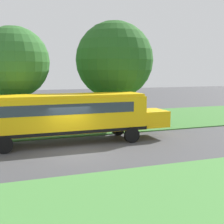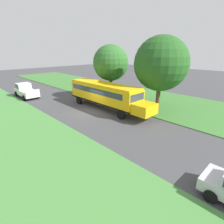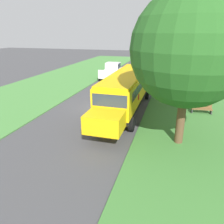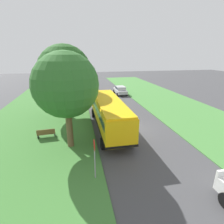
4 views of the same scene
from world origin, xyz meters
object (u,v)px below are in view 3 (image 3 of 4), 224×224
(stop_sign, at_px, (161,76))
(school_bus, at_px, (127,89))
(park_bench, at_px, (202,108))
(pickup_truck, at_px, (112,70))
(oak_tree_beside_bus, at_px, (179,46))
(oak_tree_roadside_mid, at_px, (186,47))

(stop_sign, bearing_deg, school_bus, 73.38)
(stop_sign, bearing_deg, park_bench, 120.65)
(pickup_truck, bearing_deg, school_bus, 111.33)
(oak_tree_beside_bus, bearing_deg, stop_sign, -70.09)
(school_bus, relative_size, park_bench, 7.59)
(oak_tree_beside_bus, distance_m, oak_tree_roadside_mid, 7.74)
(park_bench, bearing_deg, oak_tree_beside_bus, -42.27)
(oak_tree_beside_bus, bearing_deg, park_bench, 137.73)
(oak_tree_roadside_mid, height_order, stop_sign, oak_tree_roadside_mid)
(school_bus, relative_size, oak_tree_beside_bus, 1.60)
(pickup_truck, xyz_separation_m, oak_tree_roadside_mid, (-9.23, 17.72, 4.55))
(school_bus, relative_size, pickup_truck, 2.30)
(oak_tree_beside_bus, height_order, park_bench, oak_tree_beside_bus)
(school_bus, height_order, pickup_truck, school_bus)
(oak_tree_roadside_mid, relative_size, park_bench, 5.27)
(park_bench, bearing_deg, pickup_truck, -47.16)
(pickup_truck, relative_size, park_bench, 3.30)
(oak_tree_roadside_mid, bearing_deg, oak_tree_beside_bus, -87.72)
(oak_tree_roadside_mid, height_order, park_bench, oak_tree_roadside_mid)
(school_bus, distance_m, pickup_truck, 13.97)
(oak_tree_beside_bus, xyz_separation_m, park_bench, (-2.24, 2.03, -4.73))
(oak_tree_roadside_mid, xyz_separation_m, park_bench, (-1.93, -5.69, -5.15))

